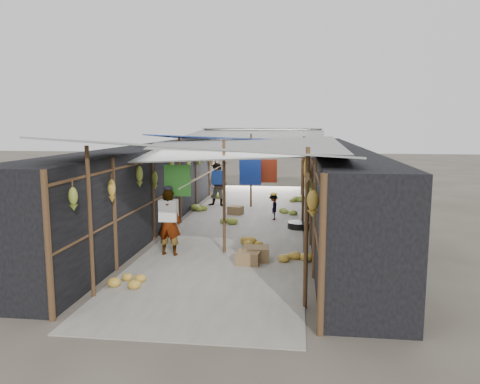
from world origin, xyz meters
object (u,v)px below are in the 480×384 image
at_px(crate_near, 256,254).
at_px(vendor_elderly, 169,223).
at_px(shopper_blue, 218,185).
at_px(vendor_seated, 273,207).
at_px(black_basin, 299,225).

xyz_separation_m(crate_near, vendor_elderly, (-2.00, 0.23, 0.60)).
bearing_deg(shopper_blue, vendor_elderly, -76.24).
xyz_separation_m(shopper_blue, vendor_seated, (2.10, -2.17, -0.37)).
relative_size(crate_near, vendor_elderly, 0.36).
bearing_deg(crate_near, vendor_seated, 83.74).
bearing_deg(shopper_blue, vendor_seated, -31.89).
bearing_deg(black_basin, vendor_elderly, -133.38).
height_order(crate_near, black_basin, crate_near).
bearing_deg(vendor_seated, black_basin, 32.14).
distance_m(crate_near, vendor_elderly, 2.10).
xyz_separation_m(crate_near, vendor_seated, (0.13, 4.39, 0.24)).
bearing_deg(vendor_seated, shopper_blue, -139.34).
bearing_deg(vendor_elderly, shopper_blue, -85.18).
bearing_deg(vendor_seated, crate_near, -5.15).
distance_m(vendor_elderly, vendor_seated, 4.69).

